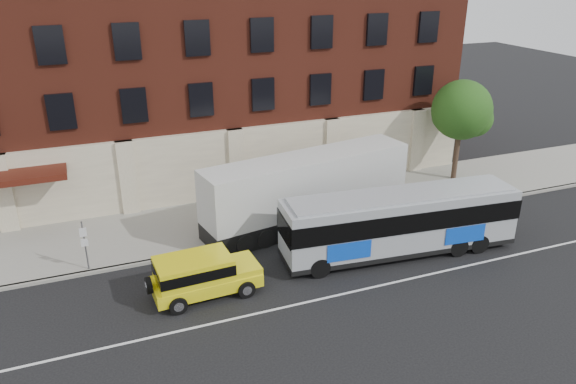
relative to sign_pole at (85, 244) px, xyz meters
name	(u,v)px	position (x,y,z in m)	size (l,w,h in m)	color
ground	(320,307)	(8.50, -6.15, -1.45)	(120.00, 120.00, 0.00)	black
sidewalk	(252,216)	(8.50, 2.85, -1.38)	(60.00, 6.00, 0.15)	gray
kerb	(270,240)	(8.50, -0.15, -1.38)	(60.00, 0.25, 0.15)	gray
lane_line	(315,300)	(8.50, -5.65, -1.45)	(60.00, 0.12, 0.01)	silver
building	(209,53)	(8.49, 10.77, 6.13)	(30.00, 12.10, 15.00)	maroon
sign_pole	(85,244)	(0.00, 0.00, 0.00)	(0.30, 0.20, 2.50)	slate
street_tree	(462,112)	(22.04, 3.34, 2.96)	(3.60, 3.60, 6.20)	#36241B
city_bus	(400,221)	(13.75, -3.42, 0.24)	(11.35, 3.40, 3.06)	#93979C
yellow_suv	(201,274)	(4.28, -3.56, -0.43)	(4.72, 2.22, 1.78)	yellow
shipping_container	(308,191)	(10.97, 1.00, 0.41)	(11.51, 4.22, 3.76)	black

